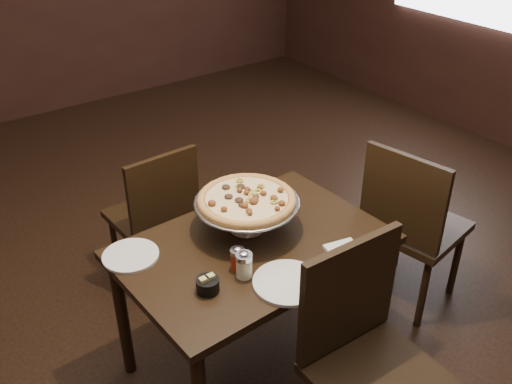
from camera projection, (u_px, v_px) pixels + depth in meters
room at (257, 69)px, 2.07m from camera, size 6.04×7.04×2.84m
dining_table at (253, 260)px, 2.42m from camera, size 1.12×0.77×0.68m
pizza_stand at (247, 200)px, 2.38m from camera, size 0.45×0.45×0.18m
parmesan_shaker at (244, 265)px, 2.16m from camera, size 0.07×0.07×0.12m
pepper_flake_shaker at (238, 259)px, 2.20m from camera, size 0.06×0.06×0.10m
packet_caddy at (208, 285)px, 2.10m from camera, size 0.09×0.09×0.07m
napkin_stack at (345, 251)px, 2.31m from camera, size 0.16×0.16×0.01m
plate_left at (131, 255)px, 2.29m from camera, size 0.23×0.23×0.01m
plate_near at (288, 282)px, 2.15m from camera, size 0.27×0.27×0.01m
serving_spatula at (275, 205)px, 2.35m from camera, size 0.14×0.14×0.02m
chair_far at (156, 213)px, 2.98m from camera, size 0.41×0.41×0.84m
chair_near at (367, 355)px, 2.07m from camera, size 0.45×0.45×0.94m
chair_side at (411, 222)px, 2.82m from camera, size 0.50×0.50×0.92m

